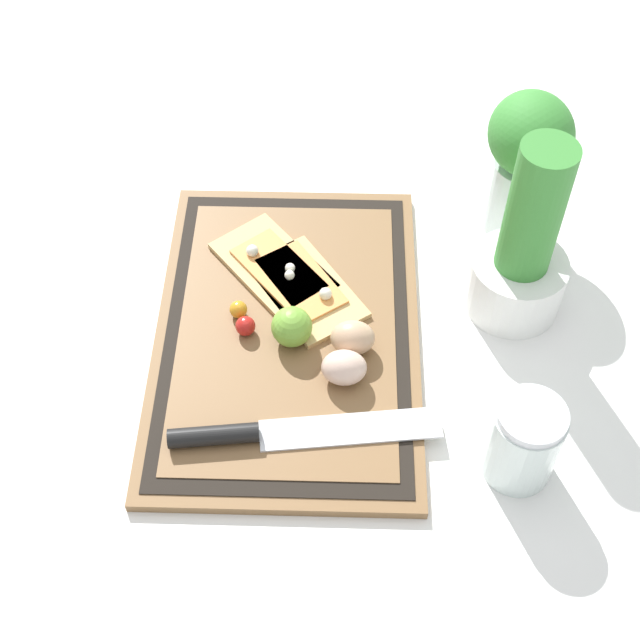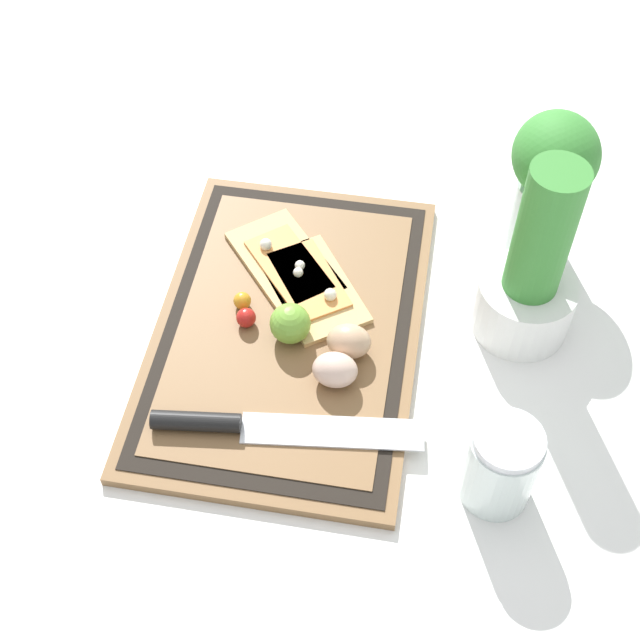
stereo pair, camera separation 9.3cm
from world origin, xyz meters
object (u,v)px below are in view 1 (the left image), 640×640
object	(u,v)px
cherry_tomato_yellow	(238,309)
pizza_slice_far	(305,288)
egg_brown	(353,338)
pizza_slice_near	(274,266)
herb_glass	(526,155)
sauce_jar	(523,445)
lime	(292,327)
egg_pink	(344,368)
knife	(260,433)
cherry_tomato_red	(245,326)
herb_pot	(523,256)

from	to	relation	value
cherry_tomato_yellow	pizza_slice_far	bearing A→B (deg)	117.61
egg_brown	pizza_slice_near	bearing A→B (deg)	-140.81
pizza_slice_near	herb_glass	size ratio (longest dim) A/B	0.88
pizza_slice_near	cherry_tomato_yellow	distance (m)	0.09
pizza_slice_far	sauce_jar	world-z (taller)	sauce_jar
pizza_slice_far	herb_glass	bearing A→B (deg)	116.73
lime	sauce_jar	bearing A→B (deg)	58.10
egg_pink	cherry_tomato_yellow	xyz separation A→B (m)	(-0.09, -0.13, -0.01)
sauce_jar	herb_glass	size ratio (longest dim) A/B	0.53
egg_pink	knife	bearing A→B (deg)	-48.31
cherry_tomato_red	cherry_tomato_yellow	distance (m)	0.03
egg_pink	sauce_jar	world-z (taller)	sauce_jar
knife	pizza_slice_near	bearing A→B (deg)	179.83
pizza_slice_near	pizza_slice_far	size ratio (longest dim) A/B	1.01
cherry_tomato_red	sauce_jar	xyz separation A→B (m)	(0.17, 0.31, 0.02)
pizza_slice_near	herb_pot	bearing A→B (deg)	83.29
cherry_tomato_red	sauce_jar	distance (m)	0.35
egg_pink	sauce_jar	size ratio (longest dim) A/B	0.48
herb_pot	pizza_slice_near	bearing A→B (deg)	-96.71
knife	egg_brown	distance (m)	0.16
cherry_tomato_red	lime	bearing A→B (deg)	80.60
pizza_slice_near	cherry_tomato_red	world-z (taller)	same
cherry_tomato_red	herb_glass	size ratio (longest dim) A/B	0.12
pizza_slice_far	sauce_jar	bearing A→B (deg)	45.66
lime	sauce_jar	distance (m)	0.30
knife	egg_pink	world-z (taller)	egg_pink
knife	sauce_jar	size ratio (longest dim) A/B	2.76
knife	lime	bearing A→B (deg)	167.90
herb_glass	cherry_tomato_red	bearing A→B (deg)	-59.03
pizza_slice_near	sauce_jar	world-z (taller)	sauce_jar
pizza_slice_far	cherry_tomato_yellow	size ratio (longest dim) A/B	8.28
herb_pot	sauce_jar	distance (m)	0.24
pizza_slice_near	pizza_slice_far	xyz separation A→B (m)	(0.03, 0.04, 0.00)
sauce_jar	herb_glass	bearing A→B (deg)	174.92
pizza_slice_near	herb_pot	world-z (taller)	herb_pot
egg_brown	sauce_jar	world-z (taller)	sauce_jar
egg_brown	egg_pink	xyz separation A→B (m)	(0.04, -0.01, 0.00)
egg_brown	sauce_jar	distance (m)	0.23
pizza_slice_far	herb_glass	size ratio (longest dim) A/B	0.87
lime	cherry_tomato_yellow	distance (m)	0.08
pizza_slice_near	cherry_tomato_yellow	world-z (taller)	pizza_slice_near
knife	herb_pot	size ratio (longest dim) A/B	1.20
sauce_jar	herb_glass	world-z (taller)	herb_glass
lime	cherry_tomato_red	distance (m)	0.06
egg_pink	sauce_jar	distance (m)	0.22
egg_pink	cherry_tomato_red	size ratio (longest dim) A/B	2.17
egg_brown	herb_glass	world-z (taller)	herb_glass
knife	lime	size ratio (longest dim) A/B	6.18
knife	herb_glass	world-z (taller)	herb_glass
cherry_tomato_red	sauce_jar	size ratio (longest dim) A/B	0.22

